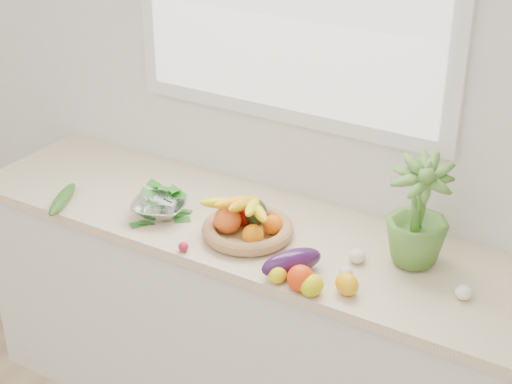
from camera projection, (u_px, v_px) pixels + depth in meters
The scene contains 18 objects.
back_wall at pixel (290, 82), 2.88m from camera, with size 4.50×0.02×2.70m, color white.
counter_cabinet at pixel (248, 327), 3.07m from camera, with size 2.20×0.58×0.86m, color silver.
countertop at pixel (247, 228), 2.87m from camera, with size 2.24×0.62×0.04m, color beige.
orange_loose at pixel (300, 278), 2.46m from camera, with size 0.09×0.09×0.09m, color #F43A07.
lemon_a at pixel (278, 273), 2.51m from camera, with size 0.06×0.08×0.06m, color yellow.
lemon_b at pixel (312, 286), 2.44m from camera, with size 0.07×0.09×0.07m, color #D4CB0B.
lemon_c at pixel (347, 284), 2.45m from camera, with size 0.07×0.09×0.07m, color #EBA40C.
apple at pixel (241, 217), 2.82m from camera, with size 0.07×0.07×0.07m, color #B0100E.
ginger at pixel (241, 248), 2.67m from camera, with size 0.11×0.04×0.03m, color tan.
garlic_a at pixel (357, 256), 2.61m from camera, with size 0.06×0.06×0.05m, color beige.
garlic_b at pixel (464, 293), 2.43m from camera, with size 0.05×0.05×0.05m, color white.
garlic_c at pixel (346, 273), 2.53m from camera, with size 0.05×0.05×0.04m, color beige.
eggplant at pixel (292, 263), 2.54m from camera, with size 0.08×0.22×0.09m, color #31113E.
cucumber at pixel (62, 199), 2.97m from camera, with size 0.05×0.26×0.05m, color #255B1A.
radish at pixel (183, 247), 2.68m from camera, with size 0.04×0.04×0.04m, color #B41636.
potted_herb at pixel (418, 211), 2.52m from camera, with size 0.21×0.21×0.37m, color #50812F.
fruit_basket at pixel (247, 224), 2.75m from camera, with size 0.35×0.35×0.18m.
colander_with_spinach at pixel (159, 203), 2.88m from camera, with size 0.26×0.26×0.11m.
Camera 1 is at (1.32, -0.16, 2.32)m, focal length 55.00 mm.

